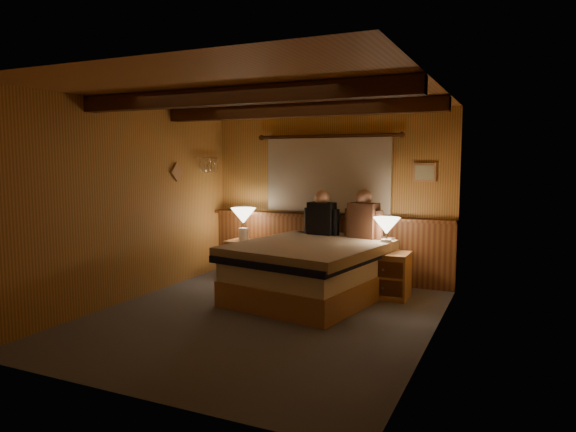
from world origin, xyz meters
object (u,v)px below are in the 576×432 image
Objects in this scene: duffel_bag at (251,274)px; person_left at (322,216)px; nightstand_left at (245,258)px; person_right at (364,218)px; bed at (313,269)px; nightstand_right at (388,275)px; lamp_left at (243,218)px; lamp_right at (387,228)px.

person_left is at bearing 44.64° from duffel_bag.
person_right reaches higher than nightstand_left.
nightstand_left is (-1.38, 0.74, -0.10)m from bed.
bed is at bearing -154.73° from nightstand_right.
person_right is at bearing -0.49° from person_left.
lamp_left reaches higher than nightstand_left.
lamp_left is 0.84× the size of duffel_bag.
bed is 1.57m from nightstand_left.
lamp_left is at bearing 162.50° from bed.
lamp_left is at bearing -170.37° from person_right.
person_left is (-0.97, 0.30, 0.07)m from lamp_right.
duffel_bag is (0.37, -0.51, -0.10)m from nightstand_left.
nightstand_left is 1.10× the size of lamp_left.
person_right is (-0.36, 0.23, 0.08)m from lamp_right.
nightstand_left is 0.92× the size of duffel_bag.
nightstand_left is at bearing -170.85° from person_right.
bed is at bearing -153.48° from lamp_right.
person_left is at bearing 112.39° from bed.
nightstand_right is at bearing 22.77° from lamp_right.
bed is 3.57× the size of person_left.
nightstand_left is 1.97m from person_right.
duffel_bag is (-1.83, -0.18, -0.72)m from lamp_right.
lamp_left is at bearing 171.03° from nightstand_right.
person_left is 0.96× the size of person_right.
nightstand_left is at bearing -176.01° from person_left.
person_left is (-1.00, 0.29, 0.66)m from nightstand_right.
person_left is at bearing -173.84° from person_right.
bed is 0.94m from nightstand_right.
person_right is at bearing 2.91° from nightstand_left.
lamp_right is at bearing 36.52° from bed.
bed is 0.99m from person_right.
nightstand_right is at bearing -2.30° from nightstand_left.
lamp_right is 0.66× the size of person_right.
lamp_right is at bearing -2.64° from nightstand_left.
lamp_right is at bearing -20.74° from person_right.
nightstand_right is at bearing -7.83° from lamp_left.
bed is 0.93m from person_left.
person_right is (0.46, 0.64, 0.60)m from bed.
person_right is 1.15× the size of duffel_bag.
person_right reaches higher than lamp_right.
lamp_right is (2.21, -0.32, 0.01)m from lamp_left.
nightstand_right is 0.99× the size of duffel_bag.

